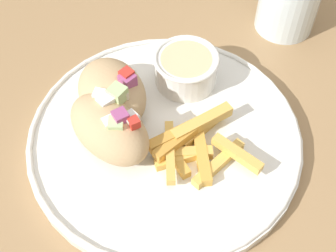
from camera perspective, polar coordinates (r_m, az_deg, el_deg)
The scene contains 6 objects.
table at distance 0.63m, azimuth 0.73°, elevation -4.09°, with size 1.17×1.17×0.73m.
plate at distance 0.54m, azimuth 0.00°, elevation -1.52°, with size 0.32×0.32×0.02m.
pita_sandwich_near at distance 0.51m, azimuth -7.13°, elevation -0.29°, with size 0.13×0.10×0.06m.
pita_sandwich_far at distance 0.55m, azimuth -6.83°, elevation 4.09°, with size 0.13×0.13×0.06m.
fries_pile at distance 0.52m, azimuth 3.25°, elevation -2.34°, with size 0.13×0.12×0.03m.
sauce_ramekin at distance 0.58m, azimuth 2.22°, elevation 7.12°, with size 0.08×0.08×0.04m.
Camera 1 is at (0.14, -0.31, 1.19)m, focal length 50.00 mm.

